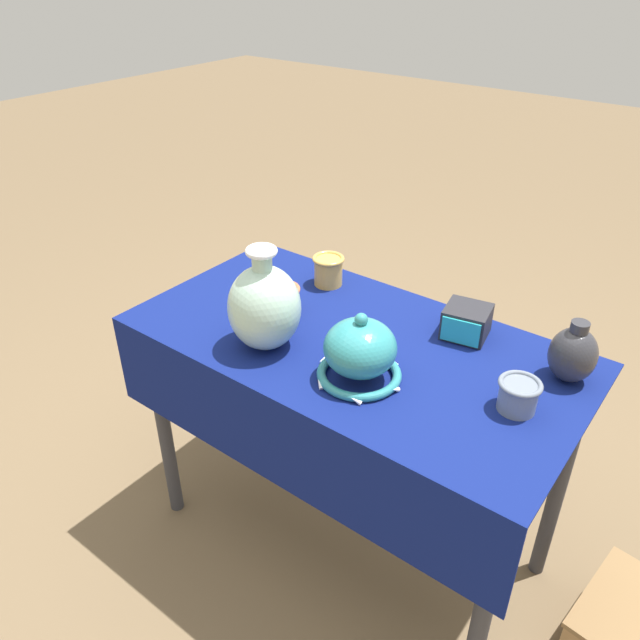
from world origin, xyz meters
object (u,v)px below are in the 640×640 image
(cup_wide_slate, at_px, (518,394))
(vase_dome_bell, at_px, (360,353))
(cup_wide_ochre, at_px, (328,270))
(cup_wide_terracotta, at_px, (281,299))
(vase_tall_bulbous, at_px, (264,306))
(jar_round_charcoal, at_px, (573,354))
(mosaic_tile_box, at_px, (466,322))

(cup_wide_slate, bearing_deg, vase_dome_bell, -161.50)
(cup_wide_ochre, distance_m, cup_wide_terracotta, 0.21)
(vase_tall_bulbous, relative_size, jar_round_charcoal, 1.75)
(cup_wide_slate, distance_m, jar_round_charcoal, 0.19)
(cup_wide_ochre, bearing_deg, vase_tall_bulbous, -78.87)
(vase_tall_bulbous, height_order, cup_wide_terracotta, vase_tall_bulbous)
(mosaic_tile_box, distance_m, cup_wide_slate, 0.31)
(mosaic_tile_box, bearing_deg, jar_round_charcoal, -16.02)
(cup_wide_terracotta, distance_m, jar_round_charcoal, 0.77)
(vase_dome_bell, height_order, mosaic_tile_box, vase_dome_bell)
(cup_wide_terracotta, bearing_deg, vase_tall_bulbous, -62.97)
(cup_wide_slate, bearing_deg, mosaic_tile_box, 137.42)
(vase_tall_bulbous, xyz_separation_m, mosaic_tile_box, (0.39, 0.36, -0.08))
(vase_tall_bulbous, relative_size, mosaic_tile_box, 2.09)
(cup_wide_terracotta, bearing_deg, vase_dome_bell, -19.54)
(vase_dome_bell, relative_size, cup_wide_ochre, 2.23)
(mosaic_tile_box, bearing_deg, vase_dome_bell, -120.53)
(cup_wide_slate, height_order, cup_wide_terracotta, cup_wide_terracotta)
(vase_dome_bell, bearing_deg, cup_wide_terracotta, 160.46)
(vase_tall_bulbous, xyz_separation_m, jar_round_charcoal, (0.67, 0.33, -0.05))
(vase_tall_bulbous, distance_m, vase_dome_bell, 0.28)
(vase_dome_bell, xyz_separation_m, mosaic_tile_box, (0.12, 0.33, -0.03))
(vase_dome_bell, bearing_deg, vase_tall_bulbous, -173.65)
(mosaic_tile_box, bearing_deg, vase_tall_bulbous, -148.11)
(cup_wide_ochre, distance_m, jar_round_charcoal, 0.74)
(cup_wide_slate, bearing_deg, cup_wide_ochre, 162.28)
(mosaic_tile_box, distance_m, cup_wide_terracotta, 0.51)
(cup_wide_ochre, xyz_separation_m, jar_round_charcoal, (0.74, -0.04, 0.02))
(vase_dome_bell, xyz_separation_m, jar_round_charcoal, (0.40, 0.30, -0.00))
(mosaic_tile_box, bearing_deg, cup_wide_slate, -53.16)
(vase_dome_bell, distance_m, mosaic_tile_box, 0.35)
(cup_wide_ochre, bearing_deg, jar_round_charcoal, -2.87)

